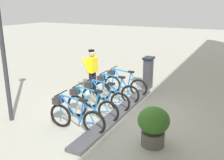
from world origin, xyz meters
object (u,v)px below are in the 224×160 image
Objects in this scene: bike_docked_3 at (90,105)px; lamp_post at (0,27)px; planter_bush at (153,125)px; bike_docked_2 at (103,97)px; bike_docked_0 at (123,83)px; worker_near_rack at (92,70)px; payment_kiosk at (148,72)px; bike_docked_1 at (114,90)px; bike_docked_4 at (74,115)px.

lamp_post is at bearing 29.08° from bike_docked_3.
bike_docked_2 is at bearing -32.51° from planter_bush.
planter_bush is (-2.11, 1.34, 0.11)m from bike_docked_2.
worker_near_rack reaches higher than bike_docked_0.
payment_kiosk reaches higher than bike_docked_0.
lamp_post reaches higher than bike_docked_0.
lamp_post reaches higher than planter_bush.
bike_docked_3 is (0.00, 1.58, 0.00)m from bike_docked_1.
payment_kiosk reaches higher than planter_bush.
lamp_post is (2.02, 1.12, 2.26)m from bike_docked_3.
bike_docked_3 is (0.00, 2.36, 0.00)m from bike_docked_0.
bike_docked_4 is 3.05m from worker_near_rack.
bike_docked_1 is (0.57, 1.89, -0.24)m from payment_kiosk.
planter_bush is at bearing 165.21° from bike_docked_3.
planter_bush is at bearing 110.92° from payment_kiosk.
bike_docked_0 is 1.28m from worker_near_rack.
bike_docked_1 is at bearing -90.00° from bike_docked_4.
bike_docked_2 is at bearing 90.00° from bike_docked_1.
payment_kiosk is 0.74× the size of bike_docked_2.
worker_near_rack is 4.15m from planter_bush.
bike_docked_1 reaches higher than planter_bush.
bike_docked_0 is 1.00× the size of bike_docked_2.
lamp_post is at bearing 74.15° from worker_near_rack.
lamp_post is (2.02, 2.70, 2.26)m from bike_docked_1.
payment_kiosk is 0.74× the size of bike_docked_4.
lamp_post reaches higher than bike_docked_1.
worker_near_rack is (1.70, 1.47, 0.24)m from payment_kiosk.
bike_docked_0 is 0.42× the size of lamp_post.
bike_docked_3 is 1.04× the size of worker_near_rack.
bike_docked_4 is (0.00, 1.58, 0.00)m from bike_docked_2.
bike_docked_2 and bike_docked_3 have the same top height.
bike_docked_1 is 1.77× the size of planter_bush.
worker_near_rack is (1.13, -0.43, 0.48)m from bike_docked_1.
bike_docked_3 is 0.42× the size of lamp_post.
bike_docked_2 is 0.79m from bike_docked_3.
bike_docked_2 and bike_docked_4 have the same top height.
bike_docked_0 is at bearing -90.00° from bike_docked_2.
worker_near_rack is at bearing -105.85° from lamp_post.
planter_bush is (-2.11, 2.13, 0.11)m from bike_docked_1.
payment_kiosk is at bearing -99.37° from bike_docked_3.
bike_docked_4 is at bearing 112.10° from worker_near_rack.
bike_docked_4 is 1.04× the size of worker_near_rack.
worker_near_rack is at bearing 17.74° from bike_docked_0.
lamp_post reaches higher than bike_docked_3.
lamp_post is (2.02, 0.34, 2.26)m from bike_docked_4.
worker_near_rack is at bearing -67.90° from bike_docked_4.
bike_docked_3 is at bearing 90.00° from bike_docked_2.
bike_docked_0 is 1.04× the size of worker_near_rack.
worker_near_rack is (1.13, -1.21, 0.48)m from bike_docked_2.
bike_docked_4 is at bearing 90.00° from bike_docked_3.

